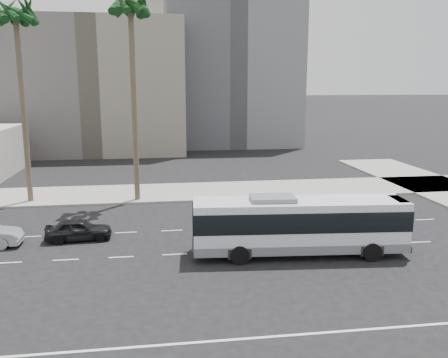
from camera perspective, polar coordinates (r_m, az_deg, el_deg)
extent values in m
plane|color=black|center=(27.70, 0.33, -8.78)|extent=(700.00, 700.00, 0.00)
cube|color=gray|center=(42.46, -2.75, -1.49)|extent=(120.00, 7.00, 0.15)
cube|color=slate|center=(71.17, -14.99, 10.62)|extent=(24.00, 18.00, 18.00)
cube|color=#5A5C61|center=(78.67, 0.54, 13.96)|extent=(20.00, 20.00, 26.00)
cube|color=#BBB6A6|center=(275.99, -7.99, 13.95)|extent=(42.00, 42.00, 44.00)
cube|color=#52555C|center=(261.56, 2.78, 17.04)|extent=(26.00, 26.00, 70.00)
cube|color=#52555C|center=(295.79, 6.57, 15.36)|extent=(22.00, 22.00, 60.00)
cube|color=silver|center=(27.10, 9.05, -5.28)|extent=(12.06, 3.53, 2.67)
cube|color=black|center=(27.00, 9.07, -4.55)|extent=(12.13, 3.59, 1.13)
cube|color=slate|center=(27.46, 8.97, -7.63)|extent=(12.08, 3.57, 0.51)
cube|color=slate|center=(26.31, 5.94, -2.46)|extent=(2.58, 1.83, 0.31)
cube|color=#262628|center=(28.94, 19.87, -2.33)|extent=(0.76, 1.89, 0.31)
cylinder|color=black|center=(27.70, 17.37, -8.20)|extent=(1.03, 0.31, 1.03)
cylinder|color=black|center=(29.95, 15.22, -6.58)|extent=(1.03, 0.31, 1.03)
cylinder|color=black|center=(25.52, 2.23, -9.37)|extent=(1.03, 0.31, 1.03)
cylinder|color=black|center=(27.95, 1.26, -7.48)|extent=(1.03, 0.31, 1.03)
imported|color=black|center=(30.86, -17.11, -5.82)|extent=(1.88, 4.11, 1.36)
cylinder|color=brown|center=(38.86, -10.76, 8.32)|extent=(0.42, 0.42, 15.17)
cylinder|color=brown|center=(40.90, -22.97, 7.29)|extent=(0.46, 0.46, 14.48)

